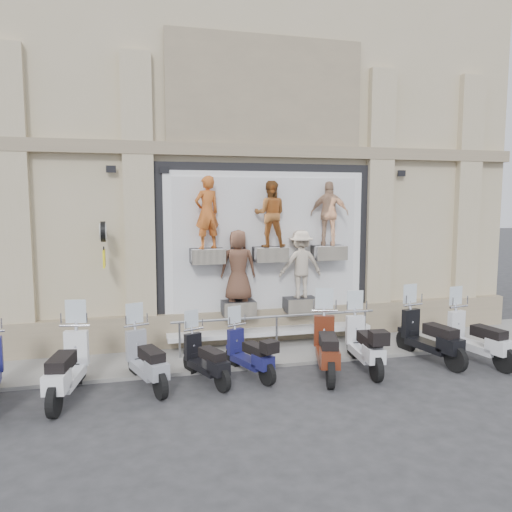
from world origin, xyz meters
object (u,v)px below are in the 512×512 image
object	(u,v)px
guard_rail	(277,334)
scooter_h	(430,326)
scooter_c	(146,348)
scooter_e	(249,344)
scooter_d	(205,349)
scooter_f	(327,335)
scooter_g	(364,333)
scooter_b	(66,354)
clock_sign_bracket	(103,238)
scooter_i	(478,327)

from	to	relation	value
guard_rail	scooter_h	xyz separation A→B (m)	(3.17, -1.47, 0.38)
scooter_c	scooter_e	distance (m)	2.09
scooter_d	scooter_f	world-z (taller)	scooter_f
scooter_d	scooter_g	distance (m)	3.43
scooter_b	scooter_e	bearing A→B (deg)	15.25
guard_rail	clock_sign_bracket	size ratio (longest dim) A/B	4.96
scooter_d	scooter_e	distance (m)	0.94
scooter_b	scooter_h	bearing A→B (deg)	11.61
scooter_b	scooter_i	bearing A→B (deg)	9.34
scooter_c	scooter_f	distance (m)	3.69
scooter_d	scooter_h	bearing A→B (deg)	-21.94
scooter_e	scooter_g	world-z (taller)	scooter_g
scooter_g	scooter_i	world-z (taller)	scooter_i
guard_rail	scooter_i	xyz separation A→B (m)	(4.16, -1.79, 0.36)
scooter_b	scooter_g	bearing A→B (deg)	11.08
scooter_f	scooter_d	bearing A→B (deg)	-167.41
guard_rail	scooter_d	bearing A→B (deg)	-142.74
scooter_h	scooter_e	bearing A→B (deg)	167.27
scooter_f	scooter_b	bearing A→B (deg)	-163.00
scooter_g	scooter_e	bearing A→B (deg)	-178.17
guard_rail	scooter_b	size ratio (longest dim) A/B	2.38
scooter_i	guard_rail	bearing A→B (deg)	146.13
scooter_b	scooter_c	xyz separation A→B (m)	(1.43, 0.25, -0.08)
scooter_e	guard_rail	bearing A→B (deg)	32.58
guard_rail	scooter_e	distance (m)	1.70
scooter_e	scooter_g	xyz separation A→B (m)	(2.50, -0.22, 0.11)
scooter_g	scooter_b	bearing A→B (deg)	-172.30
scooter_b	scooter_d	world-z (taller)	scooter_b
scooter_f	scooter_e	bearing A→B (deg)	-173.91
scooter_h	scooter_d	bearing A→B (deg)	168.85
scooter_e	scooter_d	bearing A→B (deg)	166.20
guard_rail	scooter_f	xyz separation A→B (m)	(0.59, -1.66, 0.39)
clock_sign_bracket	scooter_e	world-z (taller)	clock_sign_bracket
scooter_c	scooter_d	size ratio (longest dim) A/B	1.13
guard_rail	scooter_d	distance (m)	2.44
scooter_d	clock_sign_bracket	bearing A→B (deg)	113.46
scooter_c	scooter_g	bearing A→B (deg)	-19.91
clock_sign_bracket	scooter_f	size ratio (longest dim) A/B	0.48
scooter_d	scooter_b	bearing A→B (deg)	162.51
scooter_f	scooter_i	distance (m)	3.58
scooter_f	scooter_g	xyz separation A→B (m)	(0.90, 0.09, -0.05)
scooter_e	scooter_i	world-z (taller)	scooter_i
guard_rail	scooter_c	distance (m)	3.42
scooter_f	scooter_c	bearing A→B (deg)	-166.77
guard_rail	scooter_h	world-z (taller)	scooter_h
scooter_d	scooter_h	distance (m)	5.11
scooter_c	scooter_b	bearing A→B (deg)	171.66
clock_sign_bracket	scooter_c	xyz separation A→B (m)	(0.81, -1.89, -2.02)
scooter_c	scooter_f	xyz separation A→B (m)	(3.68, -0.23, 0.08)
guard_rail	scooter_c	size ratio (longest dim) A/B	2.63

